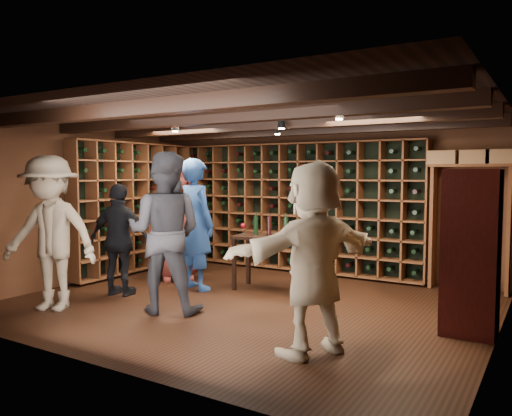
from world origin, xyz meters
The scene contains 13 objects.
ground centered at (0.00, 0.00, 0.00)m, with size 6.00×6.00×0.00m, color black.
room_shell centered at (0.00, 0.05, 2.42)m, with size 6.00×6.00×6.00m.
wine_rack_back centered at (-0.52, 2.33, 1.15)m, with size 4.65×0.30×2.20m.
wine_rack_left centered at (-2.83, 0.82, 1.15)m, with size 0.30×2.65×2.20m.
crate_shelf centered at (2.41, 2.32, 1.57)m, with size 1.20×0.32×2.07m.
display_cabinet centered at (2.71, 0.20, 0.86)m, with size 0.55×0.50×1.75m.
man_blue_shirt centered at (-1.11, 0.35, 0.98)m, with size 0.71×0.47×1.96m, color navy.
man_grey_suit centered at (-0.68, -0.83, 1.00)m, with size 0.97×0.76×2.00m, color black.
guest_red_floral centered at (-1.77, 0.69, 0.97)m, with size 0.95×0.62×1.94m, color maroon.
guest_woman_black centered at (-1.79, -0.53, 0.80)m, with size 0.93×0.39×1.59m, color black.
guest_khaki centered at (-1.99, -1.51, 0.98)m, with size 1.27×0.73×1.96m, color #7F6F58.
guest_beige centered at (1.52, -1.21, 0.93)m, with size 1.73×0.55×1.86m, color tan.
tasting_table centered at (-0.11, 0.83, 0.72)m, with size 1.11×0.61×1.09m.
Camera 1 is at (3.49, -5.51, 1.74)m, focal length 35.00 mm.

